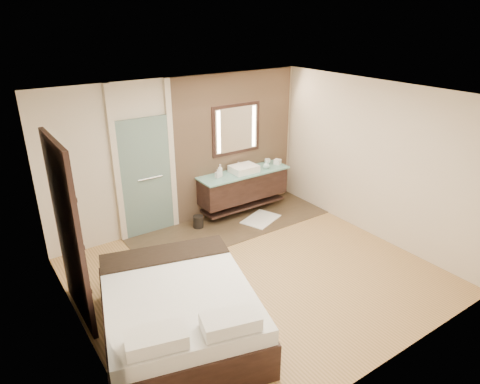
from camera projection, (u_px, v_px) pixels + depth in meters
floor at (256, 275)px, 6.50m from camera, size 5.00×5.00×0.00m
tile_strip at (231, 225)px, 8.03m from camera, size 3.80×1.30×0.01m
stone_wall at (235, 144)px, 8.23m from camera, size 2.60×0.08×2.70m
vanity at (243, 185)px, 8.31m from camera, size 1.85×0.55×0.88m
mirror_unit at (236, 129)px, 8.07m from camera, size 1.06×0.04×0.96m
frosted_door at (146, 173)px, 7.34m from camera, size 1.10×0.12×2.70m
shoji_partition at (69, 232)px, 5.22m from camera, size 0.06×1.20×2.40m
bed at (179, 311)px, 5.18m from camera, size 2.25×2.55×0.84m
bath_mat at (261, 219)px, 8.21m from camera, size 0.85×0.73×0.02m
waste_bin at (198, 222)px, 7.88m from camera, size 0.20×0.20×0.24m
tissue_box at (277, 162)px, 8.59m from camera, size 0.16×0.16×0.10m
soap_bottle_a at (220, 171)px, 7.90m from camera, size 0.10×0.10×0.24m
soap_bottle_b at (217, 174)px, 7.87m from camera, size 0.08×0.09×0.16m
soap_bottle_c at (266, 165)px, 8.33m from camera, size 0.15×0.15×0.16m
cup at (267, 161)px, 8.63m from camera, size 0.13×0.13×0.09m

